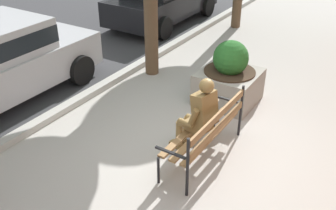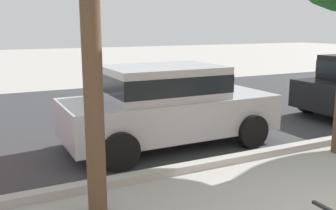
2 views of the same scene
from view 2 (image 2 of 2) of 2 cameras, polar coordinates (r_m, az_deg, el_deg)
street_surface at (r=10.61m, az=-4.44°, el=-0.73°), size 60.00×9.00×0.01m
curb_stone at (r=6.72m, az=10.77°, el=-7.80°), size 60.00×0.20×0.12m
parked_car_silver at (r=7.28m, az=-0.10°, el=0.30°), size 4.10×1.93×1.56m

